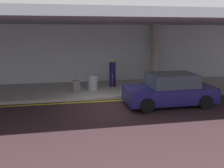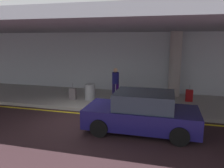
% 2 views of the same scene
% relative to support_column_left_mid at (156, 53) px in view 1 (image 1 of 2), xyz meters
% --- Properties ---
extents(ground_plane, '(60.00, 60.00, 0.00)m').
position_rel_support_column_left_mid_xyz_m(ground_plane, '(-4.00, -4.51, -1.97)').
color(ground_plane, '#2D1C20').
extents(sidewalk, '(26.00, 4.20, 0.15)m').
position_rel_support_column_left_mid_xyz_m(sidewalk, '(-4.00, -1.41, -1.90)').
color(sidewalk, gray).
rests_on(sidewalk, ground).
extents(lane_stripe_yellow, '(26.00, 0.14, 0.01)m').
position_rel_support_column_left_mid_xyz_m(lane_stripe_yellow, '(-4.00, -3.79, -1.97)').
color(lane_stripe_yellow, yellow).
rests_on(lane_stripe_yellow, ground).
extents(support_column_left_mid, '(0.65, 0.65, 3.65)m').
position_rel_support_column_left_mid_xyz_m(support_column_left_mid, '(0.00, 0.00, 0.00)').
color(support_column_left_mid, gray).
rests_on(support_column_left_mid, sidewalk).
extents(ceiling_overhang, '(28.00, 13.20, 0.30)m').
position_rel_support_column_left_mid_xyz_m(ceiling_overhang, '(-4.00, -1.91, 1.97)').
color(ceiling_overhang, slate).
rests_on(ceiling_overhang, support_column_far_left).
extents(terminal_back_wall, '(26.00, 0.30, 3.80)m').
position_rel_support_column_left_mid_xyz_m(terminal_back_wall, '(-4.00, 0.84, -0.07)').
color(terminal_back_wall, '#B0B7BE').
rests_on(terminal_back_wall, ground).
extents(car_navy, '(4.10, 1.92, 1.50)m').
position_rel_support_column_left_mid_xyz_m(car_navy, '(-1.20, -5.06, -1.26)').
color(car_navy, '#181551').
rests_on(car_navy, ground).
extents(person_waiting_for_ride, '(0.38, 0.38, 1.68)m').
position_rel_support_column_left_mid_xyz_m(person_waiting_for_ride, '(-3.14, -1.22, -0.86)').
color(person_waiting_for_ride, '#181140').
rests_on(person_waiting_for_ride, sidewalk).
extents(suitcase_upright_primary, '(0.36, 0.22, 0.90)m').
position_rel_support_column_left_mid_xyz_m(suitcase_upright_primary, '(-5.30, -2.11, -1.51)').
color(suitcase_upright_primary, '#62595B').
rests_on(suitcase_upright_primary, sidewalk).
extents(suitcase_upright_secondary, '(0.36, 0.22, 0.90)m').
position_rel_support_column_left_mid_xyz_m(suitcase_upright_secondary, '(0.78, -0.93, -1.51)').
color(suitcase_upright_secondary, maroon).
rests_on(suitcase_upright_secondary, sidewalk).
extents(trash_bin_steel, '(0.56, 0.56, 0.85)m').
position_rel_support_column_left_mid_xyz_m(trash_bin_steel, '(-4.40, -1.90, -1.40)').
color(trash_bin_steel, gray).
rests_on(trash_bin_steel, sidewalk).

